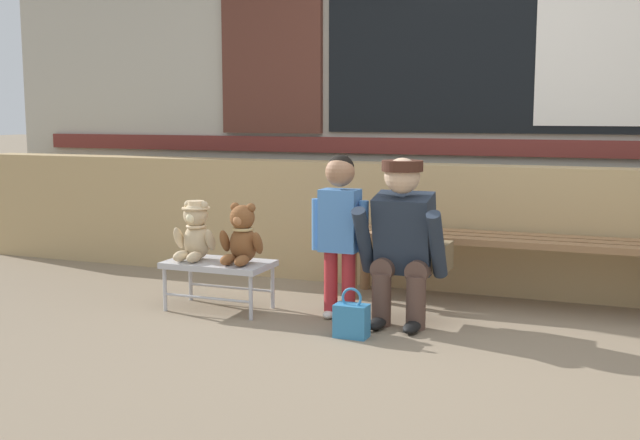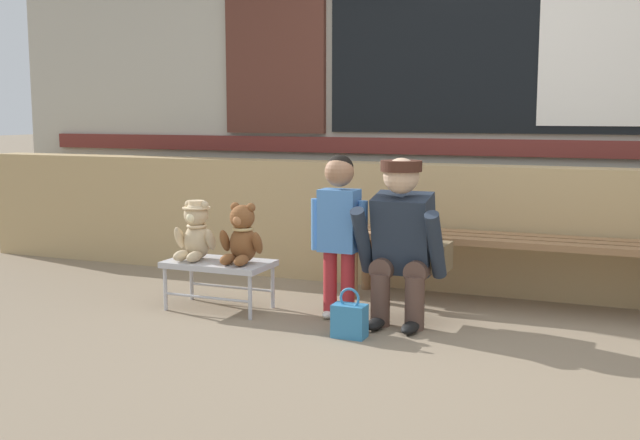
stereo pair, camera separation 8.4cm
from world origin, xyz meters
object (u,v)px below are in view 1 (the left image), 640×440
(teddy_bear_plain, at_px, (242,236))
(adult_crouching, at_px, (405,241))
(wooden_bench_long, at_px, (508,247))
(child_standing, at_px, (340,218))
(handbag_on_ground, at_px, (352,320))
(teddy_bear_with_hat, at_px, (195,232))
(small_display_bench, at_px, (219,267))

(teddy_bear_plain, height_order, adult_crouching, adult_crouching)
(wooden_bench_long, bearing_deg, child_standing, -143.01)
(child_standing, relative_size, handbag_on_ground, 3.52)
(handbag_on_ground, bearing_deg, teddy_bear_with_hat, 166.35)
(child_standing, bearing_deg, wooden_bench_long, 36.99)
(adult_crouching, bearing_deg, small_display_bench, -174.87)
(teddy_bear_plain, bearing_deg, adult_crouching, 5.88)
(teddy_bear_with_hat, distance_m, handbag_on_ground, 1.20)
(wooden_bench_long, bearing_deg, teddy_bear_with_hat, -157.86)
(wooden_bench_long, distance_m, small_display_bench, 1.78)
(wooden_bench_long, relative_size, teddy_bear_with_hat, 5.78)
(small_display_bench, height_order, teddy_bear_with_hat, teddy_bear_with_hat)
(wooden_bench_long, distance_m, teddy_bear_plain, 1.64)
(teddy_bear_with_hat, bearing_deg, wooden_bench_long, 22.14)
(small_display_bench, height_order, handbag_on_ground, small_display_bench)
(small_display_bench, distance_m, teddy_bear_plain, 0.25)
(wooden_bench_long, bearing_deg, handbag_on_ground, -124.09)
(teddy_bear_with_hat, bearing_deg, teddy_bear_plain, -0.13)
(small_display_bench, relative_size, teddy_bear_with_hat, 1.76)
(teddy_bear_plain, distance_m, handbag_on_ground, 0.91)
(child_standing, bearing_deg, handbag_on_ground, -60.56)
(small_display_bench, bearing_deg, child_standing, 5.65)
(wooden_bench_long, relative_size, adult_crouching, 2.21)
(small_display_bench, distance_m, adult_crouching, 1.16)
(adult_crouching, bearing_deg, child_standing, -175.90)
(teddy_bear_plain, height_order, handbag_on_ground, teddy_bear_plain)
(wooden_bench_long, distance_m, teddy_bear_with_hat, 1.93)
(teddy_bear_plain, bearing_deg, teddy_bear_with_hat, 179.87)
(child_standing, bearing_deg, adult_crouching, 4.10)
(small_display_bench, distance_m, teddy_bear_with_hat, 0.26)
(teddy_bear_with_hat, height_order, adult_crouching, adult_crouching)
(teddy_bear_plain, xyz_separation_m, child_standing, (0.60, 0.07, 0.13))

